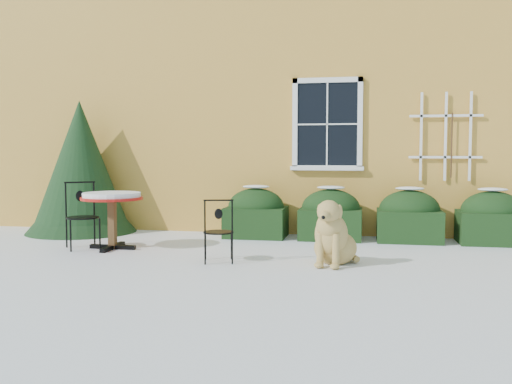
% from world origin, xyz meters
% --- Properties ---
extents(ground, '(80.00, 80.00, 0.00)m').
position_xyz_m(ground, '(0.00, 0.00, 0.00)').
color(ground, white).
rests_on(ground, ground).
extents(house, '(12.40, 8.40, 6.40)m').
position_xyz_m(house, '(0.00, 7.00, 3.22)').
color(house, '#EFB045').
rests_on(house, ground).
extents(hedge_row, '(4.95, 0.80, 0.91)m').
position_xyz_m(hedge_row, '(1.65, 2.55, 0.40)').
color(hedge_row, black).
rests_on(hedge_row, ground).
extents(evergreen_shrub, '(2.01, 2.01, 2.43)m').
position_xyz_m(evergreen_shrub, '(-3.60, 2.53, 0.98)').
color(evergreen_shrub, black).
rests_on(evergreen_shrub, ground).
extents(bistro_table, '(0.94, 0.94, 0.87)m').
position_xyz_m(bistro_table, '(-2.22, 0.89, 0.72)').
color(bistro_table, black).
rests_on(bistro_table, ground).
extents(patio_chair_near, '(0.47, 0.47, 0.86)m').
position_xyz_m(patio_chair_near, '(-0.35, 0.18, 0.43)').
color(patio_chair_near, black).
rests_on(patio_chair_near, ground).
extents(patio_chair_far, '(0.64, 0.63, 1.03)m').
position_xyz_m(patio_chair_far, '(-2.71, 0.88, 0.51)').
color(patio_chair_far, black).
rests_on(patio_chair_far, ground).
extents(dog, '(0.69, 0.95, 0.90)m').
position_xyz_m(dog, '(1.17, 0.27, 0.36)').
color(dog, tan).
rests_on(dog, ground).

